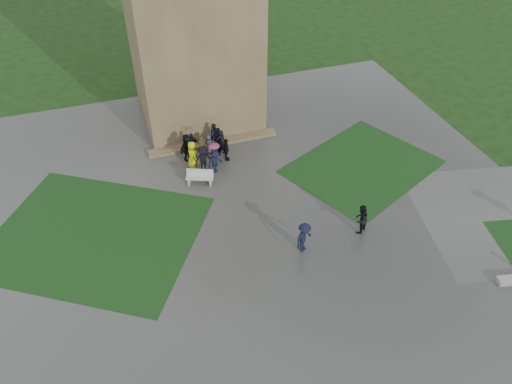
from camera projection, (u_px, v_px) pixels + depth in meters
name	position (u px, v px, depth m)	size (l,w,h in m)	color
ground	(264.00, 250.00, 26.72)	(120.00, 120.00, 0.00)	black
plaza	(252.00, 225.00, 28.17)	(34.00, 34.00, 0.02)	#3A3A37
lawn_inset_left	(95.00, 235.00, 27.55)	(11.00, 9.00, 0.01)	#113311
lawn_inset_right	(362.00, 166.00, 32.43)	(9.00, 7.00, 0.01)	#113311
tower_plinth	(214.00, 143.00, 34.38)	(9.00, 0.80, 0.22)	brown
bench	(200.00, 177.00, 30.77)	(1.75, 1.13, 0.97)	silver
visitor_cluster	(206.00, 147.00, 32.27)	(3.58, 3.61, 2.50)	black
pedestrian_mid	(304.00, 237.00, 26.11)	(1.19, 0.61, 1.84)	black
pedestrian_near	(361.00, 219.00, 27.21)	(0.89, 0.51, 1.82)	black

